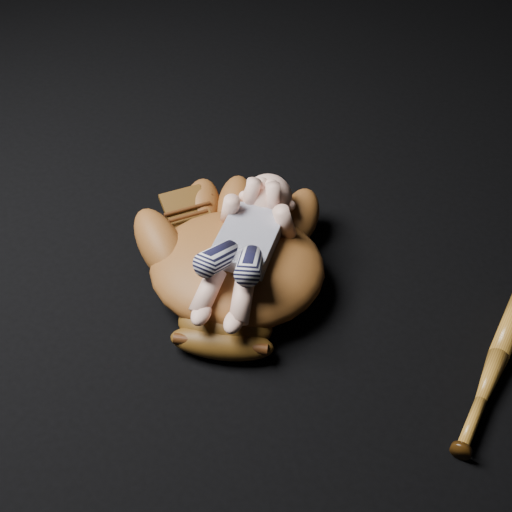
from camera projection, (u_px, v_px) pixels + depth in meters
baseball_glove at (237, 261)px, 1.41m from camera, size 0.59×0.62×0.15m
newborn_baby at (243, 246)px, 1.36m from camera, size 0.26×0.41×0.16m
baseball_bat at (495, 365)px, 1.30m from camera, size 0.05×0.42×0.04m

